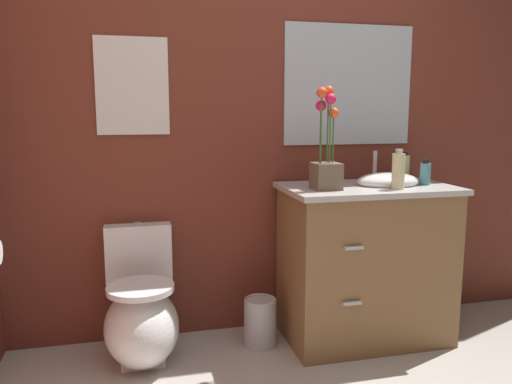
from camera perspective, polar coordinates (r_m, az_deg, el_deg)
wall_back at (r=3.02m, az=3.42°, el=8.14°), size 4.36×0.05×2.50m
toilet at (r=2.79m, az=-12.75°, el=-13.38°), size 0.38×0.59×0.69m
vanity_cabinet at (r=2.98m, az=12.20°, el=-7.56°), size 0.94×0.56×1.07m
flower_vase at (r=2.69m, az=7.91°, el=3.88°), size 0.14×0.14×0.54m
soap_bottle at (r=3.13m, az=16.25°, el=2.66°), size 0.07×0.07×0.17m
lotion_bottle at (r=3.00m, az=18.46°, el=2.01°), size 0.06×0.06×0.14m
hand_wash_bottle at (r=2.79m, az=15.68°, el=2.32°), size 0.07×0.07×0.21m
trash_bin at (r=2.92m, az=0.47°, el=-14.36°), size 0.18×0.18×0.27m
wall_poster at (r=2.85m, az=-13.72°, el=11.47°), size 0.38×0.01×0.52m
wall_mirror at (r=3.12m, az=10.38°, el=11.72°), size 0.80×0.01×0.70m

